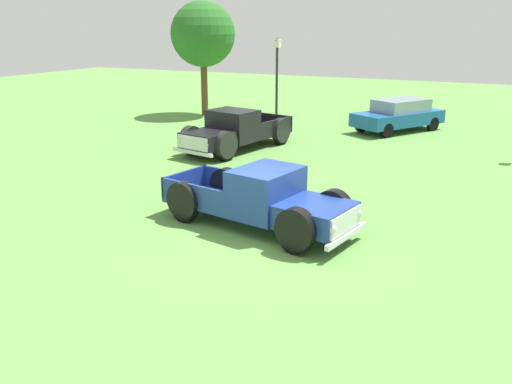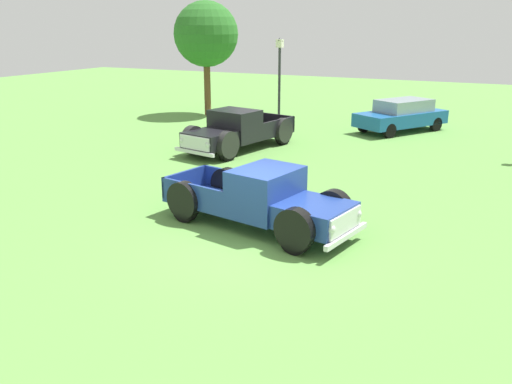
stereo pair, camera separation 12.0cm
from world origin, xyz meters
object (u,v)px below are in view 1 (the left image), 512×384
Objects in this scene: sedan_distant_b at (399,115)px; lamp_post_near at (277,83)px; pickup_truck_foreground at (268,201)px; oak_tree_west at (203,35)px; pickup_truck_behind_left at (232,132)px.

lamp_post_near reaches higher than sedan_distant_b.
pickup_truck_foreground is 18.23m from oak_tree_west.
pickup_truck_foreground is at bearing -54.08° from oak_tree_west.
lamp_post_near is at bearing -154.23° from sedan_distant_b.
pickup_truck_foreground is 0.87× the size of oak_tree_west.
pickup_truck_behind_left is 9.79m from oak_tree_west.
oak_tree_west reaches higher than sedan_distant_b.
pickup_truck_behind_left is (-4.90, 7.26, 0.04)m from pickup_truck_foreground.
lamp_post_near is 6.47m from oak_tree_west.
lamp_post_near reaches higher than pickup_truck_behind_left.
pickup_truck_behind_left is 1.31× the size of lamp_post_near.
pickup_truck_behind_left is 0.92× the size of oak_tree_west.
pickup_truck_behind_left is 1.17× the size of sedan_distant_b.
pickup_truck_behind_left reaches higher than pickup_truck_foreground.
oak_tree_west is (-5.59, 7.21, 3.56)m from pickup_truck_behind_left.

